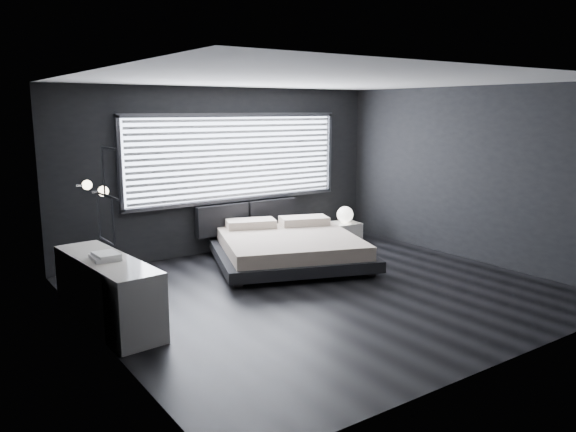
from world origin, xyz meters
TOP-DOWN VIEW (x-y plane):
  - room at (0.00, 0.00)m, footprint 6.04×6.00m
  - window at (0.20, 2.70)m, footprint 4.14×0.09m
  - headboard at (0.37, 2.64)m, footprint 1.96×0.16m
  - sconce_near at (-2.88, 0.05)m, footprint 0.18×0.11m
  - sconce_far at (-2.88, 0.65)m, footprint 0.18×0.11m
  - wall_art_upper at (-2.98, -0.55)m, footprint 0.01×0.48m
  - wall_art_lower at (-2.98, -0.30)m, footprint 0.01×0.48m
  - bed at (0.38, 1.36)m, footprint 2.91×2.85m
  - nightstand at (2.13, 2.12)m, footprint 0.64×0.55m
  - orb_lamp at (2.17, 2.11)m, footprint 0.31×0.31m
  - dresser at (-2.78, 0.47)m, footprint 0.71×1.97m
  - book_stack at (-2.79, 0.43)m, footprint 0.30×0.39m

SIDE VIEW (x-z plane):
  - nightstand at x=2.13m, z-range 0.00..0.34m
  - bed at x=0.38m, z-range -0.02..0.58m
  - dresser at x=-2.78m, z-range 0.00..0.77m
  - orb_lamp at x=2.17m, z-range 0.34..0.65m
  - headboard at x=0.37m, z-range 0.31..0.83m
  - book_stack at x=-2.79m, z-range 0.77..0.85m
  - wall_art_lower at x=-2.98m, z-range 1.14..1.62m
  - room at x=0.00m, z-range 0.00..2.80m
  - sconce_near at x=-2.88m, z-range 1.55..1.66m
  - sconce_far at x=-2.88m, z-range 1.55..1.66m
  - window at x=0.20m, z-range 0.85..2.37m
  - wall_art_upper at x=-2.98m, z-range 1.61..2.09m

